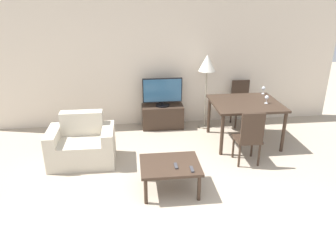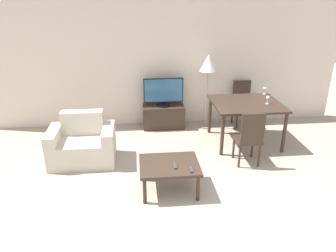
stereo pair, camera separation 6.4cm
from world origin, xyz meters
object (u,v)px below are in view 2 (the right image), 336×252
Objects in this scene: armchair at (83,145)px; wine_glass_left at (268,98)px; dining_chair_far at (242,101)px; dining_table at (246,107)px; dining_chair_near at (250,137)px; remote_primary at (191,169)px; wine_glass_center at (265,89)px; tv at (163,92)px; remote_secondary at (175,166)px; coffee_table at (169,167)px; tv_stand at (164,116)px; floor_lamp at (208,66)px.

armchair is 7.16× the size of wine_glass_left.
dining_chair_far is (3.08, 1.30, 0.21)m from armchair.
dining_table is 1.32× the size of dining_chair_near.
dining_table is 0.40m from wine_glass_left.
wine_glass_center is (1.77, 2.11, 0.44)m from remote_primary.
armchair reaches higher than dining_table.
remote_secondary is (-0.06, -2.39, -0.32)m from tv.
remote_secondary is (-1.69, -2.39, -0.07)m from dining_chair_far.
tv is 0.65× the size of dining_table.
dining_chair_far is (1.76, 2.30, 0.13)m from coffee_table.
wine_glass_left is (0.12, -0.95, 0.37)m from dining_chair_far.
dining_chair_near reaches higher than wine_glass_center.
remote_secondary is at bearing -91.33° from tv_stand.
wine_glass_center reaches higher than remote_secondary.
coffee_table is 2.90m from dining_chair_far.
floor_lamp is at bearing 68.24° from remote_secondary.
tv is 2.41m from remote_secondary.
remote_primary is at bearing -29.66° from remote_secondary.
floor_lamp is at bearing -6.55° from tv.
wine_glass_left reaches higher than armchair.
tv is 5.40× the size of wine_glass_left.
dining_chair_far is 1.10m from floor_lamp.
dining_table is 1.32× the size of dining_chair_far.
dining_table is 0.70m from wine_glass_center.
dining_table is 8.05× the size of remote_primary.
dining_chair_far is at bearing -0.19° from tv_stand.
armchair is at bearing -164.93° from wine_glass_center.
tv_stand is 5.54× the size of remote_secondary.
remote_secondary is (0.07, -0.08, 0.06)m from coffee_table.
armchair is at bearing 142.02° from remote_secondary.
dining_table reaches higher than tv_stand.
armchair is 1.32× the size of tv.
dining_chair_near reaches higher than tv_stand.
floor_lamp is 10.24× the size of wine_glass_left.
remote_secondary is at bearing -37.98° from armchair.
armchair is at bearing -137.99° from tv.
dining_chair_far reaches higher than coffee_table.
tv_stand is (1.45, 1.31, -0.06)m from armchair.
floor_lamp is (-0.35, 1.61, 0.77)m from dining_chair_near.
armchair is 2.78m from floor_lamp.
dining_chair_near and dining_chair_far have the same top height.
floor_lamp is (-0.56, 0.76, 0.59)m from dining_table.
dining_chair_near is at bearing 24.13° from coffee_table.
armchair is 6.97× the size of remote_secondary.
wine_glass_center is at bearing -11.76° from tv_stand.
floor_lamp reaches higher than tv.
wine_glass_left is at bearing -106.32° from wine_glass_center.
wine_glass_center is (1.97, 1.99, 0.44)m from remote_secondary.
armchair is 2.00m from tv.
tv is 5.26× the size of remote_primary.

